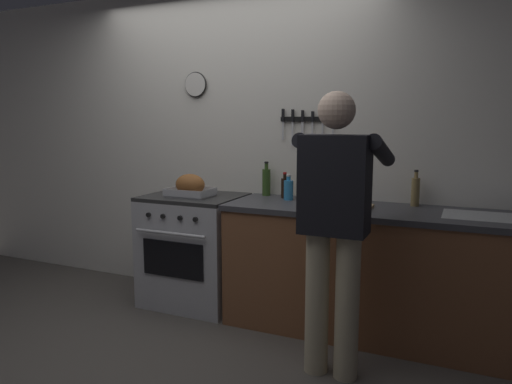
# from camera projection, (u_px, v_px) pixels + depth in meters

# --- Properties ---
(ground_plane) EXTENTS (8.00, 8.00, 0.00)m
(ground_plane) POSITION_uv_depth(u_px,v_px,m) (144.00, 361.00, 3.01)
(ground_plane) COLOR #4C4742
(wall_back) EXTENTS (6.00, 0.13, 2.60)m
(wall_back) POSITION_uv_depth(u_px,v_px,m) (237.00, 144.00, 4.03)
(wall_back) COLOR white
(wall_back) RESTS_ON ground
(counter_block) EXTENTS (2.03, 0.65, 0.90)m
(counter_block) POSITION_uv_depth(u_px,v_px,m) (370.00, 270.00, 3.35)
(counter_block) COLOR brown
(counter_block) RESTS_ON ground
(stove) EXTENTS (0.76, 0.67, 0.90)m
(stove) POSITION_uv_depth(u_px,v_px,m) (194.00, 249.00, 3.92)
(stove) COLOR #BCBCC1
(stove) RESTS_ON ground
(person_cook) EXTENTS (0.51, 0.63, 1.66)m
(person_cook) POSITION_uv_depth(u_px,v_px,m) (335.00, 217.00, 2.74)
(person_cook) COLOR #C6B793
(person_cook) RESTS_ON ground
(roasting_pan) EXTENTS (0.35, 0.26, 0.18)m
(roasting_pan) POSITION_uv_depth(u_px,v_px,m) (190.00, 186.00, 3.79)
(roasting_pan) COLOR #B7B7BC
(roasting_pan) RESTS_ON stove
(cutting_board) EXTENTS (0.36, 0.24, 0.02)m
(cutting_board) POSITION_uv_depth(u_px,v_px,m) (345.00, 206.00, 3.31)
(cutting_board) COLOR tan
(cutting_board) RESTS_ON counter_block
(bottle_cooking_oil) EXTENTS (0.07, 0.07, 0.27)m
(bottle_cooking_oil) POSITION_uv_depth(u_px,v_px,m) (305.00, 184.00, 3.69)
(bottle_cooking_oil) COLOR gold
(bottle_cooking_oil) RESTS_ON counter_block
(bottle_wine_red) EXTENTS (0.07, 0.07, 0.32)m
(bottle_wine_red) POSITION_uv_depth(u_px,v_px,m) (318.00, 182.00, 3.65)
(bottle_wine_red) COLOR #47141E
(bottle_wine_red) RESTS_ON counter_block
(bottle_vinegar) EXTENTS (0.06, 0.06, 0.26)m
(bottle_vinegar) POSITION_uv_depth(u_px,v_px,m) (415.00, 191.00, 3.36)
(bottle_vinegar) COLOR #997F4C
(bottle_vinegar) RESTS_ON counter_block
(bottle_dish_soap) EXTENTS (0.07, 0.07, 0.20)m
(bottle_dish_soap) POSITION_uv_depth(u_px,v_px,m) (289.00, 189.00, 3.62)
(bottle_dish_soap) COLOR #338CCC
(bottle_dish_soap) RESTS_ON counter_block
(bottle_olive_oil) EXTENTS (0.07, 0.07, 0.27)m
(bottle_olive_oil) POSITION_uv_depth(u_px,v_px,m) (266.00, 181.00, 3.83)
(bottle_olive_oil) COLOR #385623
(bottle_olive_oil) RESTS_ON counter_block
(bottle_soy_sauce) EXTENTS (0.06, 0.06, 0.20)m
(bottle_soy_sauce) POSITION_uv_depth(u_px,v_px,m) (285.00, 187.00, 3.72)
(bottle_soy_sauce) COLOR black
(bottle_soy_sauce) RESTS_ON counter_block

